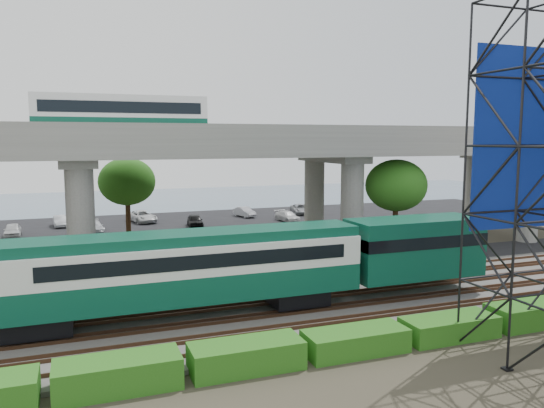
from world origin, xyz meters
name	(u,v)px	position (x,y,z in m)	size (l,w,h in m)	color
ground	(296,323)	(0.00, 0.00, 0.00)	(140.00, 140.00, 0.00)	#474233
ballast_bed	(282,310)	(0.00, 2.00, 0.10)	(90.00, 12.00, 0.20)	slate
service_road	(237,274)	(0.00, 10.50, 0.04)	(90.00, 5.00, 0.08)	black
parking_lot	(176,223)	(0.00, 34.00, 0.04)	(90.00, 18.00, 0.08)	black
harbor_water	(150,202)	(0.00, 56.00, 0.01)	(140.00, 40.00, 0.03)	#486476
rail_tracks	(282,306)	(0.00, 2.00, 0.28)	(90.00, 9.52, 0.16)	#472D1E
commuter_train	(219,265)	(-3.46, 2.00, 2.88)	(29.30, 3.06, 4.30)	black
overpass	(209,153)	(-0.50, 16.00, 8.21)	(80.00, 12.00, 12.40)	#9E9B93
hedge_strip	(356,340)	(1.01, -4.30, 0.56)	(34.60, 1.80, 1.20)	#236116
trees	(155,189)	(-4.67, 16.17, 5.57)	(40.94, 16.94, 7.69)	#382314
suv	(107,271)	(-8.57, 11.00, 0.85)	(2.56, 5.55, 1.54)	black
parked_cars	(179,218)	(0.26, 33.69, 0.68)	(34.01, 9.56, 1.29)	silver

